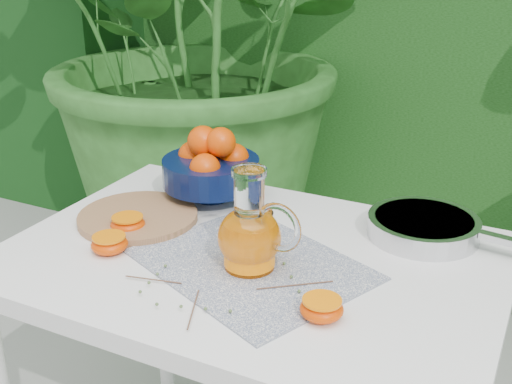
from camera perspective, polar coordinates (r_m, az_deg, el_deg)
The scene contains 10 objects.
potted_plant_left at distance 2.66m, azimuth -3.72°, elevation 14.41°, with size 1.99×1.99×1.99m, color #2A5B1F.
white_table at distance 1.36m, azimuth -0.38°, elevation -8.55°, with size 1.00×0.70×0.75m.
placemat at distance 1.28m, azimuth -0.43°, elevation -6.44°, with size 0.43×0.34×0.00m, color #0C1C48.
cutting_board at distance 1.48m, azimuth -10.45°, elevation -2.21°, with size 0.27×0.27×0.02m, color #986644.
fruit_bowl at distance 1.56m, azimuth -3.99°, elevation 2.36°, with size 0.29×0.29×0.19m.
juice_pitcher at distance 1.23m, azimuth -0.50°, elevation -3.80°, with size 0.18×0.14×0.20m.
juice_tumbler at distance 1.29m, azimuth 0.11°, elevation -3.87°, with size 0.07×0.07×0.10m.
saute_pan at distance 1.43m, azimuth 14.79°, elevation -2.95°, with size 0.43×0.27×0.04m.
orange_halves at distance 1.29m, azimuth -7.03°, elevation -5.58°, with size 0.58×0.20×0.04m.
thyme_sprigs at distance 1.19m, azimuth -3.47°, elevation -8.70°, with size 0.36×0.28×0.01m.
Camera 1 is at (0.38, -1.11, 1.37)m, focal length 45.00 mm.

